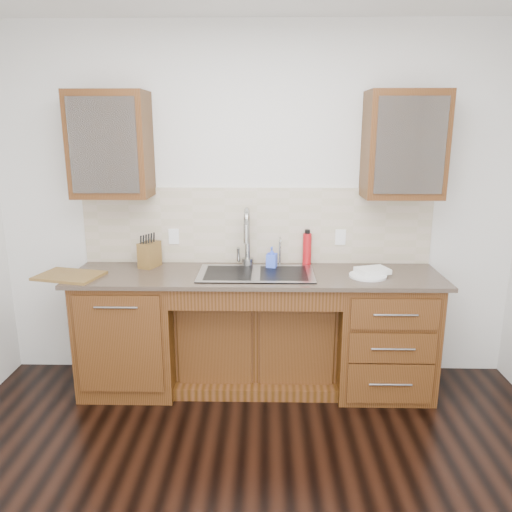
{
  "coord_description": "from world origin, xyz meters",
  "views": [
    {
      "loc": [
        0.07,
        -2.07,
        1.95
      ],
      "look_at": [
        0.0,
        1.4,
        1.05
      ],
      "focal_mm": 35.0,
      "sensor_mm": 36.0,
      "label": 1
    }
  ],
  "objects_px": {
    "soap_bottle": "(272,258)",
    "cutting_board": "(69,276)",
    "knife_block": "(150,255)",
    "water_bottle": "(307,249)",
    "plate": "(368,276)"
  },
  "relations": [
    {
      "from": "plate",
      "to": "cutting_board",
      "type": "bearing_deg",
      "value": -178.6
    },
    {
      "from": "water_bottle",
      "to": "plate",
      "type": "distance_m",
      "value": 0.53
    },
    {
      "from": "soap_bottle",
      "to": "knife_block",
      "type": "xyz_separation_m",
      "value": [
        -0.93,
        0.02,
        0.01
      ]
    },
    {
      "from": "water_bottle",
      "to": "knife_block",
      "type": "distance_m",
      "value": 1.21
    },
    {
      "from": "water_bottle",
      "to": "cutting_board",
      "type": "xyz_separation_m",
      "value": [
        -1.72,
        -0.37,
        -0.11
      ]
    },
    {
      "from": "soap_bottle",
      "to": "knife_block",
      "type": "height_order",
      "value": "knife_block"
    },
    {
      "from": "soap_bottle",
      "to": "plate",
      "type": "xyz_separation_m",
      "value": [
        0.69,
        -0.21,
        -0.07
      ]
    },
    {
      "from": "soap_bottle",
      "to": "cutting_board",
      "type": "distance_m",
      "value": 1.47
    },
    {
      "from": "plate",
      "to": "soap_bottle",
      "type": "bearing_deg",
      "value": 162.93
    },
    {
      "from": "water_bottle",
      "to": "plate",
      "type": "bearing_deg",
      "value": -37.31
    },
    {
      "from": "soap_bottle",
      "to": "cutting_board",
      "type": "height_order",
      "value": "soap_bottle"
    },
    {
      "from": "knife_block",
      "to": "cutting_board",
      "type": "relative_size",
      "value": 0.44
    },
    {
      "from": "plate",
      "to": "knife_block",
      "type": "height_order",
      "value": "knife_block"
    },
    {
      "from": "water_bottle",
      "to": "cutting_board",
      "type": "relative_size",
      "value": 0.57
    },
    {
      "from": "soap_bottle",
      "to": "water_bottle",
      "type": "relative_size",
      "value": 0.66
    }
  ]
}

